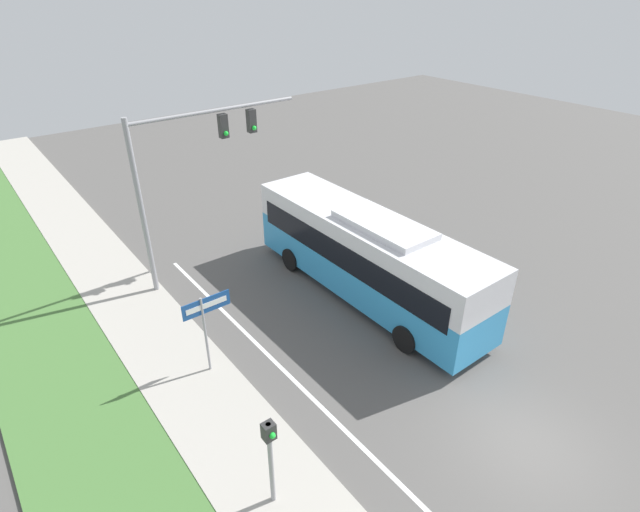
{
  "coord_description": "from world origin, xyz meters",
  "views": [
    {
      "loc": [
        -10.06,
        -3.85,
        11.12
      ],
      "look_at": [
        -0.06,
        9.1,
        1.8
      ],
      "focal_mm": 28.0,
      "sensor_mm": 36.0,
      "label": 1
    }
  ],
  "objects_px": {
    "signal_gantry": "(188,162)",
    "bus": "(367,252)",
    "street_sign": "(206,318)",
    "pedestrian_signal": "(270,450)"
  },
  "relations": [
    {
      "from": "street_sign",
      "to": "signal_gantry",
      "type": "bearing_deg",
      "value": 66.84
    },
    {
      "from": "signal_gantry",
      "to": "street_sign",
      "type": "height_order",
      "value": "signal_gantry"
    },
    {
      "from": "pedestrian_signal",
      "to": "street_sign",
      "type": "distance_m",
      "value": 5.14
    },
    {
      "from": "signal_gantry",
      "to": "bus",
      "type": "bearing_deg",
      "value": -49.84
    },
    {
      "from": "bus",
      "to": "pedestrian_signal",
      "type": "xyz_separation_m",
      "value": [
        -7.74,
        -5.32,
        -0.06
      ]
    },
    {
      "from": "bus",
      "to": "pedestrian_signal",
      "type": "relative_size",
      "value": 4.03
    },
    {
      "from": "signal_gantry",
      "to": "pedestrian_signal",
      "type": "height_order",
      "value": "signal_gantry"
    },
    {
      "from": "bus",
      "to": "street_sign",
      "type": "distance_m",
      "value": 6.78
    },
    {
      "from": "signal_gantry",
      "to": "street_sign",
      "type": "distance_m",
      "value": 6.66
    },
    {
      "from": "bus",
      "to": "signal_gantry",
      "type": "relative_size",
      "value": 1.56
    }
  ]
}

